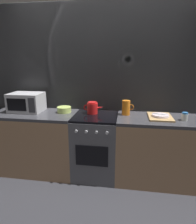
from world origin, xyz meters
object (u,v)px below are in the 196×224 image
(mixing_bowl, at_px, (64,110))
(stove_unit, at_px, (96,146))
(microwave, at_px, (27,102))
(dish_pile, at_px, (160,116))
(pitcher, at_px, (126,108))
(kettle, at_px, (93,108))
(spice_jar, at_px, (185,116))

(mixing_bowl, bearing_deg, stove_unit, -11.31)
(microwave, xyz_separation_m, dish_pile, (1.88, -0.04, -0.12))
(stove_unit, relative_size, pitcher, 4.50)
(kettle, bearing_deg, microwave, -178.36)
(pitcher, height_order, spice_jar, pitcher)
(mixing_bowl, height_order, spice_jar, spice_jar)
(stove_unit, xyz_separation_m, pitcher, (0.41, 0.10, 0.55))
(kettle, xyz_separation_m, spice_jar, (1.19, -0.14, -0.03))
(stove_unit, xyz_separation_m, dish_pile, (0.85, 0.03, 0.47))
(kettle, distance_m, spice_jar, 1.20)
(stove_unit, distance_m, spice_jar, 1.24)
(kettle, bearing_deg, spice_jar, -6.82)
(microwave, distance_m, mixing_bowl, 0.57)
(kettle, height_order, pitcher, pitcher)
(mixing_bowl, distance_m, spice_jar, 1.61)
(stove_unit, relative_size, dish_pile, 2.25)
(stove_unit, height_order, mixing_bowl, mixing_bowl)
(dish_pile, height_order, spice_jar, spice_jar)
(mixing_bowl, bearing_deg, pitcher, 0.60)
(mixing_bowl, relative_size, pitcher, 1.00)
(stove_unit, xyz_separation_m, mixing_bowl, (-0.47, 0.09, 0.49))
(microwave, distance_m, dish_pile, 1.89)
(microwave, relative_size, spice_jar, 4.38)
(stove_unit, distance_m, microwave, 1.19)
(mixing_bowl, distance_m, pitcher, 0.88)
(pitcher, distance_m, dish_pile, 0.46)
(mixing_bowl, relative_size, dish_pile, 0.50)
(mixing_bowl, bearing_deg, microwave, -177.25)
(microwave, distance_m, spice_jar, 2.17)
(dish_pile, xyz_separation_m, spice_jar, (0.28, -0.08, 0.03))
(kettle, relative_size, dish_pile, 0.71)
(stove_unit, height_order, microwave, microwave)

